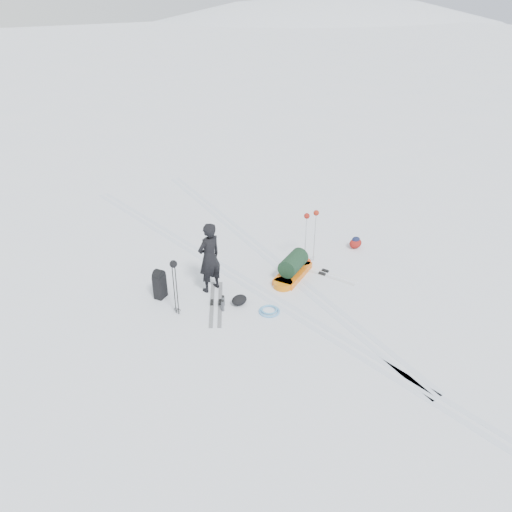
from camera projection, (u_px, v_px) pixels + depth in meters
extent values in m
plane|color=white|center=(263.00, 293.00, 12.69)|extent=(200.00, 200.00, 0.00)
ellipsoid|color=silver|center=(312.00, 277.00, 159.24)|extent=(256.00, 192.00, 160.00)
cube|color=silver|center=(259.00, 294.00, 12.62)|extent=(1.40, 17.97, 0.01)
cube|color=silver|center=(266.00, 291.00, 12.75)|extent=(1.40, 17.97, 0.01)
cube|color=silver|center=(256.00, 249.00, 14.77)|extent=(2.09, 13.88, 0.01)
cube|color=silver|center=(262.00, 247.00, 14.89)|extent=(2.09, 13.88, 0.01)
imported|color=black|center=(209.00, 258.00, 12.40)|extent=(0.74, 0.54, 1.86)
cube|color=orange|center=(293.00, 274.00, 13.37)|extent=(1.46, 1.08, 0.17)
cylinder|color=red|center=(302.00, 264.00, 13.85)|extent=(0.66, 0.66, 0.17)
cylinder|color=orange|center=(283.00, 284.00, 12.89)|extent=(0.66, 0.66, 0.17)
cylinder|color=black|center=(293.00, 263.00, 13.21)|extent=(1.03, 0.83, 0.50)
cube|color=black|center=(160.00, 287.00, 12.37)|extent=(0.37, 0.34, 0.62)
cylinder|color=black|center=(159.00, 275.00, 12.21)|extent=(0.36, 0.33, 0.30)
cube|color=black|center=(163.00, 286.00, 12.54)|extent=(0.14, 0.17, 0.26)
cylinder|color=slate|center=(161.00, 285.00, 12.90)|extent=(0.44, 0.43, 0.13)
cylinder|color=black|center=(174.00, 289.00, 11.60)|extent=(0.03, 0.03, 1.33)
cylinder|color=black|center=(177.00, 290.00, 11.56)|extent=(0.03, 0.03, 1.33)
torus|color=black|center=(176.00, 309.00, 11.87)|extent=(0.12, 0.12, 0.01)
torus|color=black|center=(179.00, 310.00, 11.83)|extent=(0.12, 0.12, 0.01)
sphere|color=black|center=(173.00, 264.00, 11.25)|extent=(0.18, 0.18, 0.18)
cylinder|color=silver|center=(306.00, 241.00, 13.64)|extent=(0.03, 0.03, 1.46)
cylinder|color=#B7BBBF|center=(315.00, 238.00, 13.82)|extent=(0.03, 0.03, 1.46)
torus|color=#B1B4B8|center=(304.00, 261.00, 13.94)|extent=(0.12, 0.12, 0.01)
torus|color=#B4B8BC|center=(313.00, 257.00, 14.12)|extent=(0.12, 0.12, 0.01)
sphere|color=maroon|center=(307.00, 216.00, 13.28)|extent=(0.16, 0.16, 0.16)
sphere|color=maroon|center=(316.00, 213.00, 13.46)|extent=(0.16, 0.16, 0.16)
cube|color=gray|center=(220.00, 303.00, 12.25)|extent=(1.19, 1.69, 0.02)
cube|color=gray|center=(212.00, 304.00, 12.24)|extent=(1.19, 1.69, 0.02)
cube|color=black|center=(220.00, 302.00, 12.24)|extent=(0.18, 0.21, 0.06)
cube|color=black|center=(212.00, 302.00, 12.23)|extent=(0.18, 0.21, 0.06)
cube|color=silver|center=(322.00, 275.00, 13.47)|extent=(0.70, 1.84, 0.02)
cube|color=white|center=(325.00, 272.00, 13.61)|extent=(0.70, 1.84, 0.02)
cube|color=black|center=(322.00, 274.00, 13.45)|extent=(0.13, 0.20, 0.05)
cube|color=black|center=(325.00, 271.00, 13.59)|extent=(0.13, 0.20, 0.05)
torus|color=#579BD4|center=(269.00, 311.00, 11.93)|extent=(0.56, 0.56, 0.05)
torus|color=#58A6D7|center=(269.00, 310.00, 11.96)|extent=(0.44, 0.44, 0.05)
ellipsoid|color=maroon|center=(355.00, 243.00, 14.80)|extent=(0.46, 0.38, 0.29)
ellipsoid|color=#111733|center=(356.00, 239.00, 14.74)|extent=(0.29, 0.25, 0.14)
cylinder|color=#56585D|center=(223.00, 306.00, 11.93)|extent=(0.09, 0.09, 0.27)
cylinder|color=slate|center=(223.00, 301.00, 12.14)|extent=(0.09, 0.09, 0.24)
cylinder|color=black|center=(223.00, 301.00, 11.86)|extent=(0.07, 0.07, 0.03)
cylinder|color=black|center=(223.00, 296.00, 12.07)|extent=(0.07, 0.07, 0.03)
ellipsoid|color=black|center=(239.00, 300.00, 12.17)|extent=(0.49, 0.44, 0.25)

